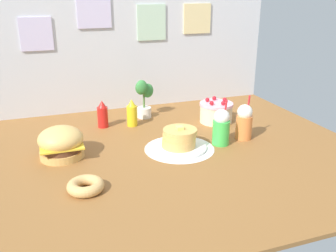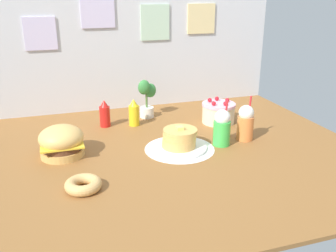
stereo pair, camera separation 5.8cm
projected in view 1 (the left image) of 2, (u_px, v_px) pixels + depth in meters
The scene contains 12 objects.
ground_plane at pixel (160, 154), 2.08m from camera, with size 2.29×1.81×0.02m, color brown.
back_wall at pixel (120, 42), 2.70m from camera, with size 2.29×0.04×0.98m.
doily_mat at pixel (179, 149), 2.13m from camera, with size 0.40×0.40×0.00m, color white.
burger at pixel (61, 143), 2.00m from camera, with size 0.24×0.24×0.17m.
pancake_stack at pixel (179, 140), 2.11m from camera, with size 0.31×0.31×0.13m.
layer_cake at pixel (216, 112), 2.54m from camera, with size 0.23×0.23×0.16m.
ketchup_bottle at pixel (103, 115), 2.44m from camera, with size 0.07×0.07×0.18m.
mustard_bottle at pixel (132, 114), 2.46m from camera, with size 0.07×0.07×0.18m.
cream_soda_cup at pixel (221, 127), 2.16m from camera, with size 0.10×0.10×0.27m.
orange_float_cup at pixel (244, 122), 2.24m from camera, with size 0.10×0.10×0.27m.
donut_pink_glaze at pixel (86, 186), 1.68m from camera, with size 0.17×0.17×0.05m.
potted_plant at pixel (144, 97), 2.61m from camera, with size 0.13×0.11×0.28m.
Camera 1 is at (-0.59, -1.80, 0.86)m, focal length 39.91 mm.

